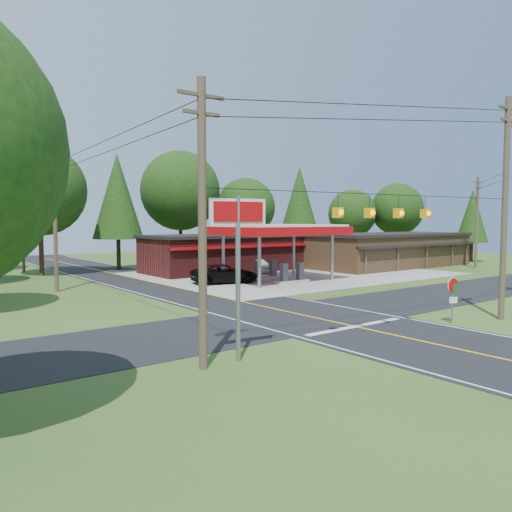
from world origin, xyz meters
TOP-DOWN VIEW (x-y plane):
  - ground at (0.00, 0.00)m, footprint 120.00×120.00m
  - main_highway at (0.00, 0.00)m, footprint 8.00×120.00m
  - cross_road at (0.00, 0.00)m, footprint 70.00×7.00m
  - lane_center_yellow at (0.00, 0.00)m, footprint 0.15×110.00m
  - gas_canopy at (9.00, 13.00)m, footprint 10.60×7.40m
  - convenience_store at (10.00, 22.98)m, footprint 16.40×7.55m
  - strip_building at (28.00, 15.98)m, footprint 20.40×8.75m
  - utility_pole_near_right at (7.50, -7.00)m, footprint 1.80×0.30m
  - utility_pole_near_left at (-9.50, -5.00)m, footprint 1.80×0.30m
  - utility_pole_far_left at (-8.00, 18.00)m, footprint 1.80×0.30m
  - utility_pole_far_right at (34.00, 9.00)m, footprint 1.80×0.30m
  - utility_pole_north at (-6.50, 35.00)m, footprint 0.30×0.30m
  - overhead_beacons at (-1.00, -6.00)m, footprint 17.04×2.04m
  - treeline_backdrop at (0.82, 24.01)m, footprint 70.27×51.59m
  - suv_car at (4.50, 14.50)m, footprint 6.90×6.90m
  - sedan_car at (12.00, 19.68)m, footprint 4.90×4.90m
  - big_stop_sign at (-8.00, -5.00)m, footprint 2.24×0.42m
  - octagonal_stop_sign at (4.50, -6.01)m, footprint 0.83×0.11m
  - route_sign_post at (4.53, -6.02)m, footprint 0.45×0.20m

SIDE VIEW (x-z plane):
  - ground at x=0.00m, z-range 0.00..0.00m
  - main_highway at x=0.00m, z-range 0.00..0.02m
  - cross_road at x=0.00m, z-range 0.00..0.03m
  - lane_center_yellow at x=0.00m, z-range 0.02..0.03m
  - sedan_car at x=12.00m, z-range 0.00..1.43m
  - suv_car at x=4.50m, z-range 0.00..1.56m
  - route_sign_post at x=4.53m, z-range 0.22..2.52m
  - octagonal_stop_sign at x=4.50m, z-range 0.58..2.94m
  - strip_building at x=28.00m, z-range 0.01..3.81m
  - convenience_store at x=10.00m, z-range 0.02..3.82m
  - gas_canopy at x=9.00m, z-range 1.83..6.70m
  - big_stop_sign at x=-8.00m, z-range 1.40..7.47m
  - utility_pole_north at x=-6.50m, z-range 0.00..9.50m
  - utility_pole_near_left at x=-9.50m, z-range 0.20..10.20m
  - utility_pole_far_left at x=-8.00m, z-range 0.20..10.20m
  - utility_pole_far_right at x=34.00m, z-range 0.20..10.20m
  - utility_pole_near_right at x=7.50m, z-range 0.21..11.71m
  - overhead_beacons at x=-1.00m, z-range 5.70..6.73m
  - treeline_backdrop at x=0.82m, z-range 0.84..14.14m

